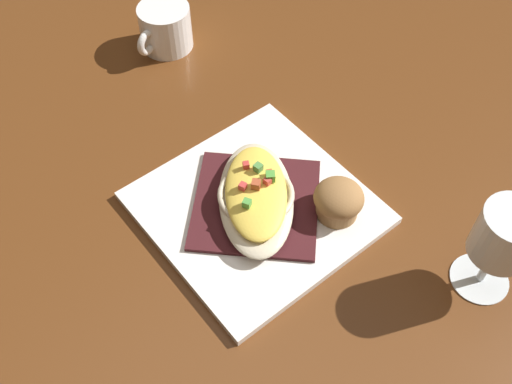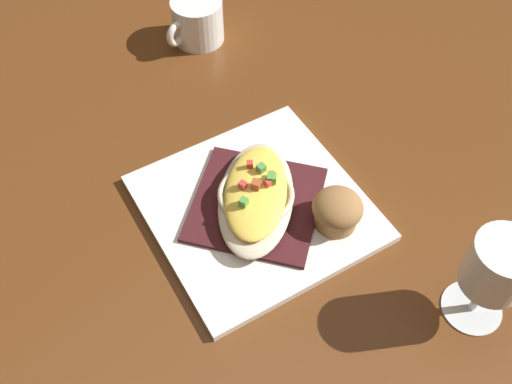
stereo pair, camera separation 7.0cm
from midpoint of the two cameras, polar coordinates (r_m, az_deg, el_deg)
name	(u,v)px [view 2 (the right image)]	position (r m, az deg, el deg)	size (l,w,h in m)	color
ground_plane	(256,210)	(0.82, 2.43, -1.91)	(2.60, 2.60, 0.00)	#5C3215
square_plate	(256,208)	(0.81, 2.44, -1.67)	(0.28, 0.28, 0.01)	white
folded_napkin	(256,204)	(0.81, 2.46, -1.30)	(0.17, 0.17, 0.01)	#42181C
gratin_dish	(256,195)	(0.79, 2.51, -0.45)	(0.21, 0.21, 0.05)	beige
muffin	(337,210)	(0.78, 10.38, -1.90)	(0.07, 0.07, 0.05)	#996D40
coffee_mug	(197,23)	(1.06, -3.77, 15.92)	(0.12, 0.09, 0.08)	white
stemmed_glass	(496,270)	(0.72, 24.80, -7.02)	(0.07, 0.07, 0.14)	white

